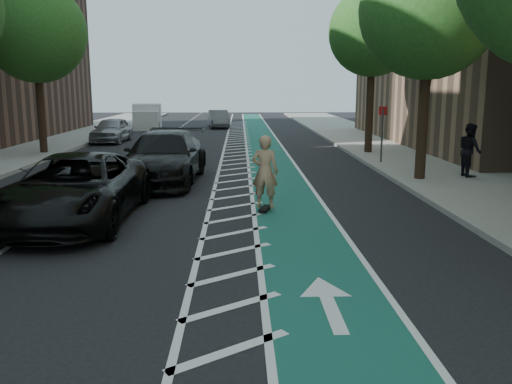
{
  "coord_description": "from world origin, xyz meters",
  "views": [
    {
      "loc": [
        1.64,
        -10.53,
        3.3
      ],
      "look_at": [
        1.98,
        0.69,
        1.1
      ],
      "focal_mm": 38.0,
      "sensor_mm": 36.0,
      "label": 1
    }
  ],
  "objects_px": {
    "skateboarder": "(265,172)",
    "suv_far": "(164,157)",
    "barrel_a": "(65,179)",
    "suv_near": "(75,189)"
  },
  "relations": [
    {
      "from": "skateboarder",
      "to": "suv_far",
      "type": "relative_size",
      "value": 0.32
    },
    {
      "from": "skateboarder",
      "to": "suv_far",
      "type": "distance_m",
      "value": 5.67
    },
    {
      "from": "skateboarder",
      "to": "barrel_a",
      "type": "bearing_deg",
      "value": -8.36
    },
    {
      "from": "suv_far",
      "to": "suv_near",
      "type": "bearing_deg",
      "value": -101.01
    },
    {
      "from": "suv_far",
      "to": "barrel_a",
      "type": "bearing_deg",
      "value": -141.21
    },
    {
      "from": "skateboarder",
      "to": "barrel_a",
      "type": "relative_size",
      "value": 1.89
    },
    {
      "from": "suv_far",
      "to": "barrel_a",
      "type": "height_order",
      "value": "suv_far"
    },
    {
      "from": "barrel_a",
      "to": "suv_far",
      "type": "bearing_deg",
      "value": 35.69
    },
    {
      "from": "skateboarder",
      "to": "suv_far",
      "type": "height_order",
      "value": "skateboarder"
    },
    {
      "from": "suv_near",
      "to": "suv_far",
      "type": "height_order",
      "value": "suv_far"
    }
  ]
}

